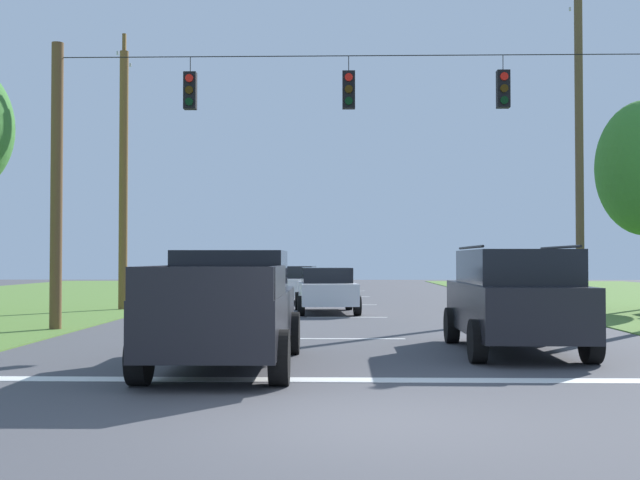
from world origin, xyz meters
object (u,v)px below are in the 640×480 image
Objects in this scene: utility_pole_mid_right at (579,146)px; utility_pole_near_left at (123,176)px; overhead_signal_span at (350,170)px; distant_car_crossing_white at (295,284)px; pickup_truck at (227,309)px; suv_black at (514,298)px; distant_car_far_parked at (326,289)px.

utility_pole_mid_right reaches higher than utility_pole_near_left.
utility_pole_mid_right reaches higher than overhead_signal_span.
distant_car_crossing_white is (-2.12, 12.80, -3.27)m from overhead_signal_span.
overhead_signal_span is at bearing 71.89° from pickup_truck.
utility_pole_mid_right is (4.81, 11.40, 4.61)m from suv_black.
pickup_truck is 1.13× the size of suv_black.
utility_pole_mid_right is (10.02, -5.90, 4.88)m from distant_car_crossing_white.
distant_car_far_parked is 9.90m from utility_pole_mid_right.
utility_pole_near_left reaches higher than overhead_signal_span.
suv_black is at bearing -73.23° from distant_car_crossing_white.
utility_pole_mid_right is (10.07, 13.52, 4.70)m from pickup_truck.
distant_car_far_parked is at bearing 108.88° from suv_black.
distant_car_crossing_white is at bearing 102.85° from distant_car_far_parked.
utility_pole_mid_right is at bearing 41.14° from overhead_signal_span.
suv_black is at bearing -55.46° from overhead_signal_span.
pickup_truck is (-2.17, -6.62, -3.09)m from overhead_signal_span.
utility_pole_mid_right is (8.61, 0.28, 4.88)m from distant_car_far_parked.
distant_car_crossing_white is 8.64m from utility_pole_near_left.
overhead_signal_span is at bearing -44.59° from utility_pole_near_left.
pickup_truck is 16.07m from utility_pole_near_left.
utility_pole_mid_right is at bearing 67.13° from suv_black.
utility_pole_mid_right is at bearing -30.48° from distant_car_crossing_white.
pickup_truck reaches higher than distant_car_far_parked.
distant_car_far_parked is (-3.80, 11.12, -0.27)m from suv_black.
suv_black is at bearing -71.12° from distant_car_far_parked.
overhead_signal_span is 13.38m from distant_car_crossing_white.
utility_pole_near_left reaches higher than distant_car_far_parked.
distant_car_crossing_white is (-5.21, 17.30, -0.27)m from suv_black.
distant_car_far_parked is at bearing -9.68° from utility_pole_near_left.
overhead_signal_span is 7.62m from pickup_truck.
distant_car_far_parked is 0.45× the size of utility_pole_near_left.
distant_car_crossing_white is at bearing 89.86° from pickup_truck.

